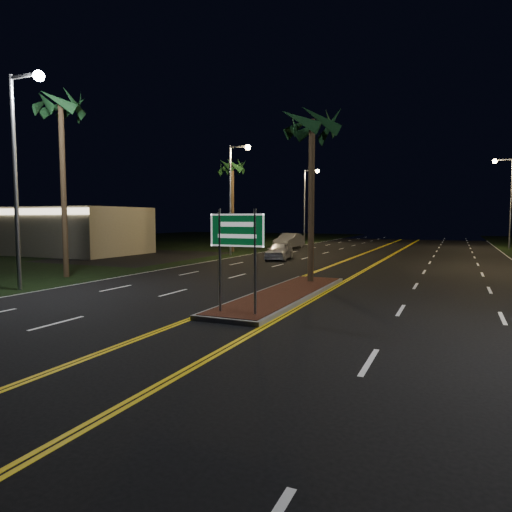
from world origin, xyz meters
The scene contains 14 objects.
ground centered at (0.00, 0.00, 0.00)m, with size 120.00×120.00×0.00m, color black.
grass_left centered at (-30.00, 25.00, 0.00)m, with size 40.00×110.00×0.01m, color black.
median_island centered at (0.00, 7.00, 0.08)m, with size 2.25×10.25×0.17m.
highway_sign centered at (0.00, 2.80, 2.40)m, with size 1.80×0.08×3.20m.
commercial_building centered at (-26.00, 19.99, 2.00)m, with size 15.00×8.12×4.00m.
streetlight_left_near centered at (-10.61, 4.00, 5.66)m, with size 1.91×0.44×9.00m.
streetlight_left_mid centered at (-10.61, 24.00, 5.66)m, with size 1.91×0.44×9.00m.
streetlight_left_far centered at (-10.61, 44.00, 5.66)m, with size 1.91×0.44×9.00m.
streetlight_right_far centered at (10.61, 42.00, 5.66)m, with size 1.91×0.44×9.00m.
palm_median centered at (0.00, 10.50, 7.28)m, with size 2.40×2.40×8.30m.
palm_left_near centered at (-12.50, 8.00, 8.68)m, with size 2.40×2.40×9.80m.
palm_left_far centered at (-12.80, 28.00, 7.75)m, with size 2.40×2.40×8.80m.
car_near centered at (-5.94, 22.02, 0.77)m, with size 1.98×4.62×1.54m, color silver.
car_far centered at (-9.50, 34.29, 0.91)m, with size 2.33×5.44×1.81m, color #B3B6BD.
Camera 1 is at (6.11, -9.67, 3.05)m, focal length 32.00 mm.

